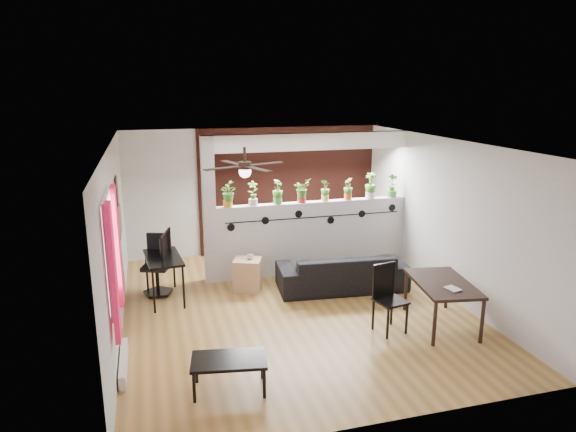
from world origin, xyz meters
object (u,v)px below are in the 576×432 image
Objects in this scene: potted_plant_7 at (392,184)px; office_chair at (158,268)px; potted_plant_1 at (253,193)px; dining_table at (443,287)px; potted_plant_6 at (371,185)px; ceiling_fan at (245,168)px; potted_plant_4 at (325,190)px; cup at (250,257)px; potted_plant_2 at (278,191)px; sofa at (342,272)px; folding_chair at (387,292)px; potted_plant_0 at (228,194)px; potted_plant_3 at (302,190)px; cube_shelf at (248,275)px; potted_plant_5 at (348,188)px; computer_desk at (163,261)px; coffee_table at (229,362)px.

potted_plant_7 reaches higher than office_chair.
dining_table is at bearing -50.09° from potted_plant_1.
office_chair is at bearing -175.37° from potted_plant_6.
potted_plant_4 is at bearing 44.59° from ceiling_fan.
cup is (-0.18, -0.57, -0.99)m from potted_plant_1.
potted_plant_2 reaches higher than sofa.
office_chair is at bearing -171.55° from potted_plant_2.
ceiling_fan reaches higher than potted_plant_6.
potted_plant_6 reaches higher than folding_chair.
potted_plant_0 is 1.35m from potted_plant_3.
cube_shelf is 0.55× the size of office_chair.
potted_plant_0 is 3.31m from folding_chair.
potted_plant_1 is 1.81m from potted_plant_5.
dining_table is (3.85, -2.04, -0.07)m from computer_desk.
cube_shelf is at bearing 139.65° from dining_table.
cube_shelf is at bearing -112.29° from potted_plant_1.
ceiling_fan reaches higher than office_chair.
office_chair is (-3.97, -0.32, -1.16)m from potted_plant_6.
cube_shelf is at bearing -140.19° from potted_plant_2.
potted_plant_0 is 3.90m from dining_table.
potted_plant_1 is (0.47, 1.80, -0.73)m from ceiling_fan.
potted_plant_1 is 0.91× the size of potted_plant_6.
potted_plant_2 is at bearing 16.71° from computer_desk.
office_chair is (-0.09, 0.30, -0.23)m from computer_desk.
potted_plant_3 reaches higher than folding_chair.
potted_plant_6 reaches higher than cube_shelf.
cup is at bearing -9.32° from office_chair.
coffee_table is at bearing -118.85° from potted_plant_3.
potted_plant_3 is 0.45m from potted_plant_4.
cup is (-2.89, -0.57, -1.00)m from potted_plant_7.
cube_shelf is at bearing 129.40° from folding_chair.
potted_plant_5 is 0.30× the size of dining_table.
office_chair is at bearing -6.38° from sofa.
cup is 0.11× the size of folding_chair.
potted_plant_7 is (1.81, -0.00, 0.01)m from potted_plant_3.
office_chair is (-1.71, -0.32, -1.14)m from potted_plant_1.
ceiling_fan is at bearing -104.68° from potted_plant_1.
potted_plant_0 is 1.61m from computer_desk.
potted_plant_5 is at bearing 50.98° from coffee_table.
potted_plant_1 is 0.90m from potted_plant_3.
ceiling_fan is 2.67m from potted_plant_4.
potted_plant_1 is 0.21× the size of sofa.
potted_plant_3 is 1.81m from potted_plant_7.
sofa is 1.95× the size of computer_desk.
ceiling_fan is 0.57× the size of sofa.
potted_plant_0 reaches higher than cup.
potted_plant_3 is 3.91× the size of cup.
potted_plant_2 is 0.41× the size of computer_desk.
potted_plant_6 is 0.45× the size of computer_desk.
potted_plant_2 is at bearing 0.00° from potted_plant_0.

